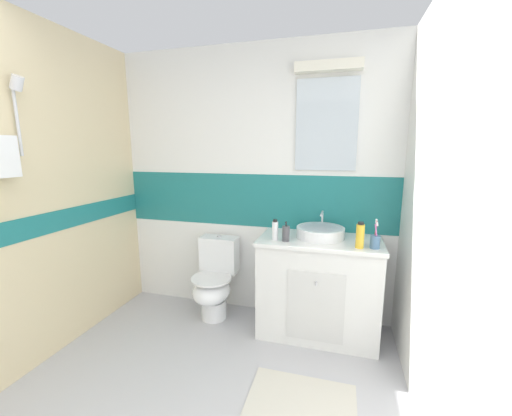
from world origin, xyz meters
The scene contains 12 objects.
ground_plane centered at (0.00, 1.20, -0.02)m, with size 3.20×3.48×0.04m, color #B2B2B7.
wall_back_tiled centered at (0.01, 2.45, 1.26)m, with size 3.20×0.20×2.50m.
wall_left_shower_alcove centered at (-1.35, 1.20, 1.25)m, with size 0.27×3.48×2.50m.
wall_right_plain centered at (1.35, 1.20, 1.25)m, with size 0.10×3.48×2.50m, color white.
vanity_cabinet centered at (0.66, 2.14, 0.43)m, with size 1.00×0.54×0.85m.
sink_basin centered at (0.65, 2.18, 0.90)m, with size 0.40×0.44×0.19m.
toilet centered at (-0.31, 2.15, 0.36)m, with size 0.37×0.50×0.76m.
toothbrush_cup centered at (1.07, 1.99, 0.91)m, with size 0.07×0.07×0.22m.
soap_dispenser centered at (0.39, 2.00, 0.91)m, with size 0.06×0.06×0.16m.
deodorant_spray_can centered at (0.30, 2.01, 0.93)m, with size 0.05×0.05×0.17m.
mouthwash_bottle centered at (0.96, 1.97, 0.95)m, with size 0.06×0.06×0.20m.
bath_mat centered at (0.63, 1.34, 0.01)m, with size 0.68×0.44×0.01m, color beige.
Camera 1 is at (0.80, -0.38, 1.58)m, focal length 21.70 mm.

